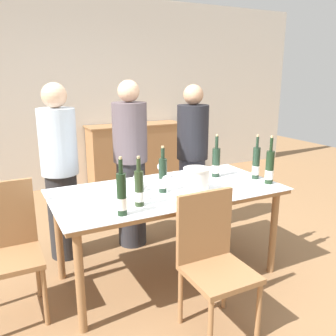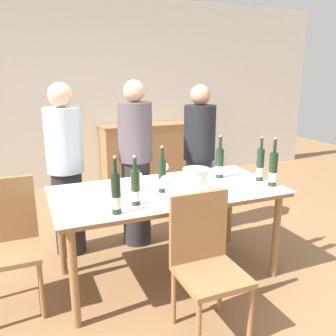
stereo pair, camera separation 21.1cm
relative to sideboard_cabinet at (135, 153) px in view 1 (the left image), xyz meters
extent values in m
plane|color=olive|center=(-0.79, -2.70, -0.47)|extent=(12.00, 12.00, 0.00)
cube|color=silver|center=(-0.79, 0.29, 0.93)|extent=(8.00, 0.10, 2.80)
cube|color=#996B42|center=(0.00, 0.00, -0.01)|extent=(1.46, 0.44, 0.91)
cube|color=#996B42|center=(0.00, 0.00, 0.45)|extent=(1.50, 0.46, 0.02)
cylinder|color=#996B42|center=(-1.62, -3.06, -0.10)|extent=(0.06, 0.06, 0.74)
cylinder|color=#996B42|center=(0.04, -3.06, -0.10)|extent=(0.06, 0.06, 0.74)
cylinder|color=#996B42|center=(-1.62, -2.33, -0.10)|extent=(0.06, 0.06, 0.74)
cylinder|color=#996B42|center=(0.04, -2.33, -0.10)|extent=(0.06, 0.06, 0.74)
cube|color=#996B42|center=(-0.79, -2.70, 0.29)|extent=(1.82, 0.89, 0.04)
cube|color=white|center=(-0.79, -2.70, 0.31)|extent=(1.85, 0.92, 0.01)
cylinder|color=white|center=(-0.62, -2.86, 0.41)|extent=(0.20, 0.20, 0.20)
cylinder|color=white|center=(-0.62, -2.86, 0.51)|extent=(0.21, 0.21, 0.01)
cylinder|color=#1E3323|center=(-0.23, -2.56, 0.45)|extent=(0.07, 0.07, 0.26)
cylinder|color=silver|center=(-0.23, -2.56, 0.39)|extent=(0.07, 0.07, 0.07)
cylinder|color=#1E3323|center=(-0.23, -2.56, 0.63)|extent=(0.03, 0.03, 0.11)
cylinder|color=tan|center=(-0.23, -2.56, 0.70)|extent=(0.02, 0.02, 0.02)
cylinder|color=black|center=(0.05, -2.94, 0.46)|extent=(0.07, 0.07, 0.28)
cylinder|color=white|center=(0.05, -2.94, 0.39)|extent=(0.07, 0.07, 0.08)
cylinder|color=black|center=(0.05, -2.94, 0.65)|extent=(0.03, 0.03, 0.11)
cylinder|color=tan|center=(0.05, -2.94, 0.72)|extent=(0.02, 0.02, 0.02)
cylinder|color=#28381E|center=(-1.14, -2.93, 0.44)|extent=(0.07, 0.07, 0.26)
cylinder|color=white|center=(-1.14, -2.93, 0.39)|extent=(0.07, 0.07, 0.07)
cylinder|color=#28381E|center=(-1.14, -2.93, 0.62)|extent=(0.03, 0.03, 0.09)
cylinder|color=tan|center=(-1.14, -2.93, 0.67)|extent=(0.02, 0.02, 0.02)
cylinder|color=black|center=(-1.31, -3.04, 0.46)|extent=(0.07, 0.07, 0.29)
cylinder|color=silver|center=(-1.31, -3.04, 0.40)|extent=(0.07, 0.07, 0.08)
cylinder|color=black|center=(-1.31, -3.04, 0.65)|extent=(0.03, 0.03, 0.10)
cylinder|color=tan|center=(-1.31, -3.04, 0.71)|extent=(0.02, 0.02, 0.02)
cylinder|color=#1E3323|center=(-0.86, -2.74, 0.45)|extent=(0.06, 0.06, 0.27)
cylinder|color=white|center=(-0.86, -2.74, 0.39)|extent=(0.07, 0.07, 0.08)
cylinder|color=#1E3323|center=(-0.86, -2.74, 0.63)|extent=(0.03, 0.03, 0.09)
cylinder|color=tan|center=(-0.86, -2.74, 0.68)|extent=(0.02, 0.02, 0.02)
cylinder|color=#1E3323|center=(0.05, -2.78, 0.46)|extent=(0.06, 0.06, 0.28)
cylinder|color=white|center=(0.05, -2.78, 0.39)|extent=(0.06, 0.06, 0.08)
cylinder|color=#1E3323|center=(0.05, -2.78, 0.65)|extent=(0.02, 0.02, 0.10)
cylinder|color=tan|center=(0.05, -2.78, 0.70)|extent=(0.02, 0.02, 0.02)
cylinder|color=white|center=(-0.86, -2.82, 0.32)|extent=(0.07, 0.07, 0.00)
cylinder|color=white|center=(-0.86, -2.82, 0.36)|extent=(0.01, 0.01, 0.08)
sphere|color=white|center=(-0.86, -2.82, 0.43)|extent=(0.08, 0.08, 0.08)
cylinder|color=white|center=(-0.69, -2.38, 0.32)|extent=(0.06, 0.06, 0.00)
cylinder|color=white|center=(-0.69, -2.38, 0.36)|extent=(0.01, 0.01, 0.08)
sphere|color=white|center=(-0.69, -2.38, 0.42)|extent=(0.08, 0.08, 0.08)
cylinder|color=white|center=(-1.02, -2.64, 0.32)|extent=(0.07, 0.07, 0.00)
cylinder|color=white|center=(-1.02, -2.64, 0.36)|extent=(0.01, 0.01, 0.08)
sphere|color=white|center=(-1.02, -2.64, 0.43)|extent=(0.08, 0.08, 0.08)
cylinder|color=white|center=(-1.07, -2.83, 0.32)|extent=(0.07, 0.07, 0.00)
cylinder|color=white|center=(-1.07, -2.83, 0.35)|extent=(0.01, 0.01, 0.07)
sphere|color=white|center=(-1.07, -2.83, 0.41)|extent=(0.08, 0.08, 0.08)
cylinder|color=#996B42|center=(-0.99, -3.65, -0.26)|extent=(0.03, 0.03, 0.42)
cylinder|color=#996B42|center=(-0.62, -3.65, -0.26)|extent=(0.03, 0.03, 0.42)
cylinder|color=#996B42|center=(-0.99, -3.28, -0.26)|extent=(0.03, 0.03, 0.42)
cylinder|color=#996B42|center=(-0.62, -3.28, -0.26)|extent=(0.03, 0.03, 0.42)
cube|color=#996B42|center=(-0.81, -3.47, -0.03)|extent=(0.42, 0.42, 0.04)
cube|color=#996B42|center=(-0.81, -3.28, 0.23)|extent=(0.42, 0.04, 0.49)
cylinder|color=#996B42|center=(-1.83, -2.88, -0.25)|extent=(0.03, 0.03, 0.43)
cylinder|color=#996B42|center=(-1.83, -2.51, -0.25)|extent=(0.03, 0.03, 0.43)
cube|color=#996B42|center=(-2.01, -2.70, -0.01)|extent=(0.42, 0.42, 0.04)
cube|color=#996B42|center=(-2.01, -2.50, 0.25)|extent=(0.42, 0.04, 0.49)
cylinder|color=#262628|center=(-1.50, -1.94, -0.06)|extent=(0.28, 0.28, 0.81)
cylinder|color=silver|center=(-1.50, -1.94, 0.64)|extent=(0.33, 0.33, 0.59)
sphere|color=#DBAD89|center=(-1.50, -1.94, 1.05)|extent=(0.22, 0.22, 0.22)
cylinder|color=#2D2D33|center=(-0.84, -1.99, -0.03)|extent=(0.28, 0.28, 0.87)
cylinder|color=#594C51|center=(-0.84, -1.99, 0.69)|extent=(0.33, 0.33, 0.56)
sphere|color=#DBAD89|center=(-0.84, -1.99, 1.07)|extent=(0.21, 0.21, 0.21)
cylinder|color=#383F56|center=(-0.13, -1.98, -0.06)|extent=(0.28, 0.28, 0.82)
cylinder|color=black|center=(-0.13, -1.98, 0.63)|extent=(0.33, 0.33, 0.56)
sphere|color=tan|center=(-0.13, -1.98, 1.02)|extent=(0.21, 0.21, 0.21)
camera|label=1|loc=(-2.04, -5.15, 1.23)|focal=38.00mm
camera|label=2|loc=(-1.85, -5.24, 1.23)|focal=38.00mm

